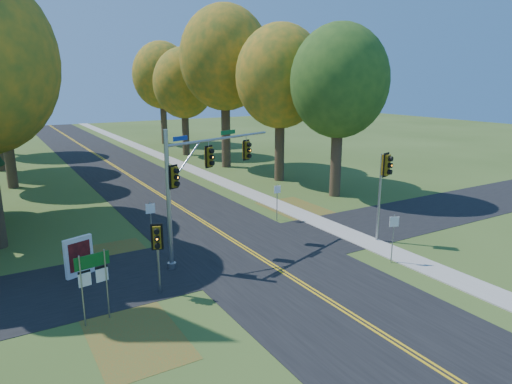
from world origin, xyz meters
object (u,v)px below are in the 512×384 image
traffic_mast (197,175)px  info_kiosk (79,257)px  east_signal_pole (385,175)px  route_sign_cluster (93,274)px

traffic_mast → info_kiosk: size_ratio=3.72×
east_signal_pole → info_kiosk: (-15.08, 3.76, -2.84)m
east_signal_pole → info_kiosk: size_ratio=2.69×
east_signal_pole → traffic_mast: bearing=145.8°
traffic_mast → route_sign_cluster: size_ratio=2.52×
traffic_mast → east_signal_pole: 9.97m
route_sign_cluster → info_kiosk: (0.24, 4.60, -1.00)m
traffic_mast → east_signal_pole: size_ratio=1.38×
traffic_mast → route_sign_cluster: (-5.82, -3.83, -2.31)m
east_signal_pole → route_sign_cluster: (-15.32, -0.84, -1.84)m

